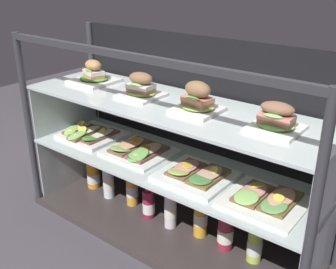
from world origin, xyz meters
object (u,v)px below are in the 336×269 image
at_px(plated_roll_sandwich_mid_right, 94,75).
at_px(juice_bottle_front_left_end, 149,203).
at_px(open_sandwich_tray_mid_right, 90,134).
at_px(juice_bottle_front_right_end, 201,217).
at_px(juice_bottle_tucked_behind, 93,174).
at_px(plated_roll_sandwich_near_right_corner, 141,88).
at_px(juice_bottle_back_center, 226,231).
at_px(plated_roll_sandwich_left_of_center, 197,101).
at_px(open_sandwich_tray_mid_left, 196,174).
at_px(juice_bottle_back_left, 108,181).
at_px(juice_bottle_front_fourth, 170,209).
at_px(plated_roll_sandwich_far_right, 276,120).
at_px(juice_bottle_back_right, 132,189).
at_px(juice_bottle_near_post, 255,244).
at_px(open_sandwich_tray_far_left, 138,150).
at_px(open_sandwich_tray_far_right, 266,199).

relative_size(plated_roll_sandwich_mid_right, juice_bottle_front_left_end, 1.03).
height_order(open_sandwich_tray_mid_right, juice_bottle_front_right_end, open_sandwich_tray_mid_right).
xyz_separation_m(juice_bottle_tucked_behind, juice_bottle_front_left_end, (0.44, -0.03, -0.00)).
relative_size(plated_roll_sandwich_near_right_corner, juice_bottle_back_center, 0.79).
distance_m(plated_roll_sandwich_left_of_center, open_sandwich_tray_mid_left, 0.32).
bearing_deg(juice_bottle_back_left, juice_bottle_front_fourth, -0.84).
xyz_separation_m(juice_bottle_front_left_end, juice_bottle_front_right_end, (0.29, 0.04, 0.02)).
relative_size(plated_roll_sandwich_far_right, juice_bottle_tucked_behind, 0.86).
xyz_separation_m(plated_roll_sandwich_mid_right, plated_roll_sandwich_left_of_center, (0.65, -0.04, 0.01)).
xyz_separation_m(plated_roll_sandwich_mid_right, juice_bottle_front_left_end, (0.36, -0.02, -0.60)).
bearing_deg(juice_bottle_back_right, juice_bottle_near_post, -0.25).
height_order(open_sandwich_tray_mid_right, juice_bottle_back_left, open_sandwich_tray_mid_right).
bearing_deg(open_sandwich_tray_mid_right, juice_bottle_back_left, 24.92).
xyz_separation_m(plated_roll_sandwich_far_right, juice_bottle_back_left, (-0.92, 0.02, -0.58)).
xyz_separation_m(plated_roll_sandwich_near_right_corner, plated_roll_sandwich_far_right, (0.64, -0.00, -0.00)).
relative_size(open_sandwich_tray_mid_right, juice_bottle_near_post, 1.35).
bearing_deg(juice_bottle_back_left, plated_roll_sandwich_mid_right, 170.21).
distance_m(juice_bottle_back_right, juice_bottle_front_fourth, 0.28).
bearing_deg(plated_roll_sandwich_near_right_corner, plated_roll_sandwich_far_right, -0.06).
bearing_deg(juice_bottle_back_right, open_sandwich_tray_far_left, -27.84).
distance_m(plated_roll_sandwich_left_of_center, juice_bottle_front_right_end, 0.58).
relative_size(open_sandwich_tray_mid_right, open_sandwich_tray_far_left, 1.00).
distance_m(juice_bottle_front_left_end, juice_bottle_back_center, 0.43).
bearing_deg(open_sandwich_tray_mid_right, juice_bottle_back_right, 15.26).
relative_size(plated_roll_sandwich_near_right_corner, juice_bottle_front_fourth, 0.73).
xyz_separation_m(open_sandwich_tray_far_left, juice_bottle_near_post, (0.62, 0.05, -0.28)).
distance_m(open_sandwich_tray_mid_left, juice_bottle_front_left_end, 0.43).
distance_m(juice_bottle_back_left, juice_bottle_front_fourth, 0.43).
bearing_deg(open_sandwich_tray_mid_left, juice_bottle_near_post, 16.33).
xyz_separation_m(open_sandwich_tray_mid_left, juice_bottle_tucked_behind, (-0.76, 0.08, -0.29)).
distance_m(plated_roll_sandwich_mid_right, open_sandwich_tray_mid_left, 0.74).
xyz_separation_m(juice_bottle_back_left, juice_bottle_back_right, (0.15, 0.03, -0.00)).
height_order(open_sandwich_tray_mid_left, open_sandwich_tray_far_right, open_sandwich_tray_mid_left).
relative_size(plated_roll_sandwich_mid_right, plated_roll_sandwich_left_of_center, 1.17).
xyz_separation_m(open_sandwich_tray_mid_right, juice_bottle_front_right_end, (0.67, 0.06, -0.27)).
xyz_separation_m(juice_bottle_front_left_end, juice_bottle_back_center, (0.43, 0.02, 0.01)).
relative_size(plated_roll_sandwich_near_right_corner, juice_bottle_front_left_end, 0.89).
bearing_deg(juice_bottle_back_center, juice_bottle_front_right_end, 175.52).
relative_size(plated_roll_sandwich_mid_right, juice_bottle_front_right_end, 0.84).
bearing_deg(juice_bottle_back_center, juice_bottle_back_right, 178.98).
relative_size(plated_roll_sandwich_near_right_corner, juice_bottle_tucked_behind, 0.86).
distance_m(juice_bottle_back_left, juice_bottle_near_post, 0.87).
height_order(juice_bottle_front_left_end, juice_bottle_front_right_end, juice_bottle_front_right_end).
xyz_separation_m(open_sandwich_tray_mid_left, juice_bottle_near_post, (0.26, 0.08, -0.28)).
relative_size(plated_roll_sandwich_near_right_corner, open_sandwich_tray_far_left, 0.60).
distance_m(open_sandwich_tray_far_left, juice_bottle_near_post, 0.68).
bearing_deg(juice_bottle_back_left, juice_bottle_front_left_end, -1.64).
relative_size(open_sandwich_tray_far_left, juice_bottle_near_post, 1.35).
bearing_deg(plated_roll_sandwich_far_right, juice_bottle_front_left_end, 178.87).
distance_m(open_sandwich_tray_far_left, juice_bottle_back_right, 0.30).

